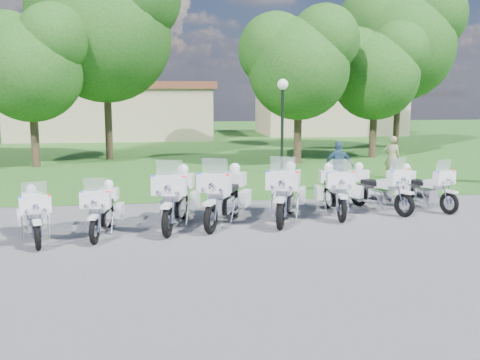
{
  "coord_description": "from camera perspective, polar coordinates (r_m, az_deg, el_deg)",
  "views": [
    {
      "loc": [
        -2.14,
        -12.88,
        3.24
      ],
      "look_at": [
        -0.23,
        1.2,
        0.95
      ],
      "focal_mm": 40.0,
      "sensor_mm": 36.0,
      "label": 1
    }
  ],
  "objects": [
    {
      "name": "tree_1",
      "position": [
        27.64,
        -14.37,
        15.92
      ],
      "size": [
        7.51,
        6.41,
        10.01
      ],
      "color": "#38281C",
      "rests_on": "ground"
    },
    {
      "name": "motorcycle_5",
      "position": [
        14.73,
        9.96,
        -1.04
      ],
      "size": [
        0.9,
        2.38,
        1.6
      ],
      "rotation": [
        0.0,
        0.0,
        3.05
      ],
      "color": "black",
      "rests_on": "ground"
    },
    {
      "name": "motorcycle_1",
      "position": [
        12.85,
        -14.39,
        -2.98
      ],
      "size": [
        0.84,
        2.14,
        1.44
      ],
      "rotation": [
        0.0,
        0.0,
        3.03
      ],
      "color": "black",
      "rests_on": "ground"
    },
    {
      "name": "bystander_a",
      "position": [
        21.58,
        15.91,
        2.36
      ],
      "size": [
        0.69,
        0.56,
        1.63
      ],
      "primitive_type": "imported",
      "rotation": [
        0.0,
        0.0,
        2.82
      ],
      "color": "gray",
      "rests_on": "ground"
    },
    {
      "name": "motorcycle_7",
      "position": [
        16.15,
        18.98,
        -0.69
      ],
      "size": [
        1.21,
        2.1,
        1.48
      ],
      "rotation": [
        0.0,
        0.0,
        3.51
      ],
      "color": "black",
      "rests_on": "ground"
    },
    {
      "name": "grass_lawn",
      "position": [
        40.07,
        -4.64,
        4.49
      ],
      "size": [
        100.0,
        48.0,
        0.01
      ],
      "primitive_type": "cube",
      "color": "#245F1E",
      "rests_on": "ground"
    },
    {
      "name": "motorcycle_3",
      "position": [
        13.46,
        -1.58,
        -1.58
      ],
      "size": [
        1.53,
        2.44,
        1.75
      ],
      "rotation": [
        0.0,
        0.0,
        2.72
      ],
      "color": "black",
      "rests_on": "ground"
    },
    {
      "name": "tree_4",
      "position": [
        34.29,
        16.63,
        14.47
      ],
      "size": [
        7.52,
        6.42,
        10.03
      ],
      "color": "#38281C",
      "rests_on": "ground"
    },
    {
      "name": "lamp_post",
      "position": [
        21.98,
        4.56,
        8.32
      ],
      "size": [
        0.44,
        0.44,
        3.85
      ],
      "color": "black",
      "rests_on": "ground"
    },
    {
      "name": "tree_0",
      "position": [
        25.6,
        -21.56,
        11.85
      ],
      "size": [
        5.35,
        4.57,
        7.14
      ],
      "color": "#38281C",
      "rests_on": "ground"
    },
    {
      "name": "tree_3",
      "position": [
        28.39,
        14.16,
        11.51
      ],
      "size": [
        5.15,
        4.39,
        6.87
      ],
      "color": "#38281C",
      "rests_on": "ground"
    },
    {
      "name": "building_east",
      "position": [
        44.86,
        9.4,
        7.54
      ],
      "size": [
        11.44,
        7.28,
        4.1
      ],
      "color": "#C1B08B",
      "rests_on": "ground"
    },
    {
      "name": "bystander_c",
      "position": [
        18.3,
        10.46,
        1.47
      ],
      "size": [
        1.01,
        0.48,
        1.68
      ],
      "primitive_type": "imported",
      "rotation": [
        0.0,
        0.0,
        3.07
      ],
      "color": "#325A7A",
      "rests_on": "ground"
    },
    {
      "name": "motorcycle_6",
      "position": [
        15.46,
        14.42,
        -0.75
      ],
      "size": [
        1.38,
        2.17,
        1.57
      ],
      "rotation": [
        0.0,
        0.0,
        3.58
      ],
      "color": "black",
      "rests_on": "ground"
    },
    {
      "name": "motorcycle_0",
      "position": [
        12.79,
        -21.11,
        -3.41
      ],
      "size": [
        1.07,
        2.06,
        1.42
      ],
      "rotation": [
        0.0,
        0.0,
        3.43
      ],
      "color": "black",
      "rests_on": "ground"
    },
    {
      "name": "motorcycle_2",
      "position": [
        13.25,
        -6.74,
        -1.81
      ],
      "size": [
        1.22,
        2.58,
        1.76
      ],
      "rotation": [
        0.0,
        0.0,
        2.92
      ],
      "color": "black",
      "rests_on": "ground"
    },
    {
      "name": "tree_2",
      "position": [
        25.24,
        6.19,
        12.67
      ],
      "size": [
        5.45,
        4.65,
        7.27
      ],
      "color": "#38281C",
      "rests_on": "ground"
    },
    {
      "name": "motorcycle_4",
      "position": [
        13.88,
        4.98,
        -1.28
      ],
      "size": [
        1.41,
        2.51,
        1.75
      ],
      "rotation": [
        0.0,
        0.0,
        2.8
      ],
      "color": "black",
      "rests_on": "ground"
    },
    {
      "name": "ground",
      "position": [
        13.45,
        1.67,
        -4.79
      ],
      "size": [
        100.0,
        100.0,
        0.0
      ],
      "primitive_type": "plane",
      "color": "#525256",
      "rests_on": "ground"
    },
    {
      "name": "building_west",
      "position": [
        41.08,
        -13.21,
        7.28
      ],
      "size": [
        14.56,
        8.32,
        4.1
      ],
      "color": "#C1B08B",
      "rests_on": "ground"
    }
  ]
}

